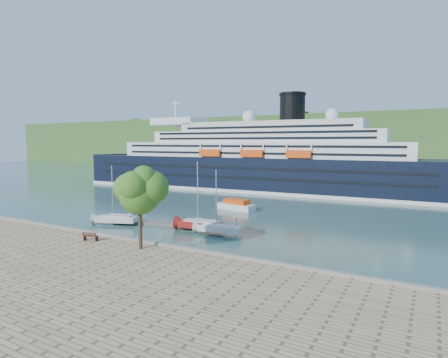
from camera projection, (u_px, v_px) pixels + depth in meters
ground at (104, 243)px, 45.30m from camera, size 400.00×400.00×0.00m
far_hillside at (348, 143)px, 169.99m from camera, size 400.00×50.00×24.00m
quay_coping at (103, 234)px, 45.02m from camera, size 220.00×0.50×0.30m
cruise_ship at (249, 143)px, 95.74m from camera, size 107.56×19.61×24.04m
park_bench at (91, 236)px, 42.50m from camera, size 1.89×1.24×1.12m
promenade_tree at (140, 204)px, 38.85m from camera, size 5.74×5.74×9.50m
floating_pontoon at (170, 224)px, 55.07m from camera, size 17.98×6.25×0.40m
sailboat_white_near at (115, 197)px, 54.73m from camera, size 6.76×4.00×8.44m
sailboat_red at (201, 199)px, 50.54m from camera, size 7.19×2.35×9.16m
sailboat_white_far at (219, 204)px, 48.73m from camera, size 6.51×2.36×8.23m
tender_launch at (236, 205)px, 67.43m from camera, size 7.44×3.67×1.97m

